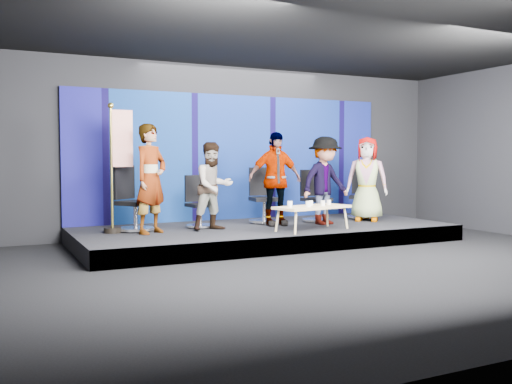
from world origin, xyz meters
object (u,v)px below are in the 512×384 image
at_px(chair_a, 133,210).
at_px(mug_d, 323,203).
at_px(mug_b, 308,204).
at_px(panelist_d, 325,181).
at_px(panelist_a, 151,179).
at_px(panelist_e, 367,179).
at_px(mug_e, 329,202).
at_px(flag_stand, 118,164).
at_px(panelist_b, 213,186).
at_px(chair_e, 361,202).
at_px(mug_a, 290,204).
at_px(coffee_table, 312,208).
at_px(mug_c, 311,203).
at_px(chair_d, 315,205).
at_px(panelist_c, 275,179).
at_px(chair_b, 199,210).
at_px(chair_c, 263,205).

xyz_separation_m(chair_a, mug_d, (3.08, -1.34, 0.10)).
bearing_deg(mug_b, panelist_d, 43.50).
distance_m(panelist_a, panelist_e, 4.51).
bearing_deg(panelist_a, mug_e, -45.20).
bearing_deg(panelist_e, flag_stand, -143.75).
bearing_deg(mug_e, panelist_b, 161.93).
distance_m(chair_a, chair_e, 4.91).
bearing_deg(mug_a, coffee_table, 2.59).
bearing_deg(mug_d, mug_c, 140.67).
bearing_deg(panelist_b, mug_b, -41.67).
xyz_separation_m(chair_d, mug_d, (-0.59, -1.23, 0.14)).
distance_m(panelist_a, panelist_c, 2.44).
bearing_deg(chair_b, chair_e, -7.60).
relative_size(coffee_table, mug_d, 16.15).
bearing_deg(flag_stand, panelist_d, -7.25).
height_order(panelist_a, panelist_d, panelist_a).
bearing_deg(panelist_c, chair_d, 19.82).
bearing_deg(flag_stand, chair_a, 21.46).
bearing_deg(chair_a, chair_e, -32.72).
height_order(chair_a, chair_d, chair_a).
xyz_separation_m(chair_a, chair_e, (4.91, 0.00, -0.03)).
relative_size(panelist_a, chair_d, 1.78).
xyz_separation_m(chair_b, chair_d, (2.44, -0.10, 0.03)).
height_order(chair_c, panelist_c, panelist_c).
distance_m(chair_b, panelist_e, 3.55).
height_order(coffee_table, mug_b, mug_b).
xyz_separation_m(chair_b, panelist_d, (2.37, -0.60, 0.53)).
xyz_separation_m(panelist_e, coffee_table, (-1.81, -0.84, -0.46)).
bearing_deg(mug_a, chair_b, 132.52).
bearing_deg(chair_d, panelist_d, -109.34).
distance_m(coffee_table, mug_b, 0.24).
height_order(panelist_b, panelist_e, panelist_e).
distance_m(chair_d, flag_stand, 4.03).
distance_m(panelist_d, mug_e, 0.72).
height_order(chair_b, mug_b, chair_b).
height_order(chair_d, coffee_table, chair_d).
distance_m(panelist_c, mug_b, 1.17).
distance_m(panelist_c, mug_d, 1.16).
bearing_deg(mug_a, panelist_b, 143.63).
distance_m(chair_b, mug_a, 1.78).
relative_size(panelist_a, mug_c, 20.69).
bearing_deg(panelist_e, panelist_a, -139.55).
bearing_deg(mug_d, mug_e, 36.37).
xyz_separation_m(panelist_b, mug_e, (2.01, -0.66, -0.31)).
height_order(chair_a, mug_b, chair_a).
distance_m(chair_d, panelist_d, 0.71).
distance_m(panelist_b, chair_d, 2.42).
relative_size(chair_a, coffee_table, 0.76).
relative_size(chair_c, mug_c, 12.18).
xyz_separation_m(panelist_a, coffee_table, (2.69, -0.83, -0.53)).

